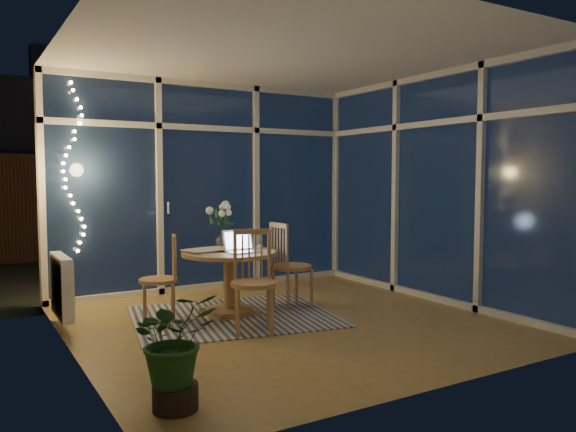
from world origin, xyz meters
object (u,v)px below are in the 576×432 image
at_px(potted_plant, 175,349).
at_px(chair_front, 254,281).
at_px(dining_table, 229,283).
at_px(chair_left, 159,278).
at_px(flower_vase, 225,238).
at_px(laptop, 244,240).
at_px(chair_right, 292,265).

bearing_deg(potted_plant, chair_front, 46.98).
bearing_deg(dining_table, chair_left, 170.00).
height_order(chair_left, flower_vase, flower_vase).
relative_size(chair_left, laptop, 2.59).
bearing_deg(flower_vase, laptop, -89.74).
distance_m(chair_left, flower_vase, 0.88).
bearing_deg(chair_left, potted_plant, 1.85).
relative_size(chair_left, potted_plant, 1.13).
height_order(chair_front, potted_plant, chair_front).
distance_m(chair_right, potted_plant, 2.77).
distance_m(dining_table, flower_vase, 0.54).
xyz_separation_m(chair_front, potted_plant, (-1.19, -1.28, -0.09)).
height_order(chair_right, flower_vase, chair_right).
bearing_deg(potted_plant, flower_vase, 59.28).
bearing_deg(chair_right, flower_vase, 57.70).
height_order(chair_right, chair_front, same).
distance_m(chair_left, chair_front, 1.04).
bearing_deg(dining_table, flower_vase, 74.16).
xyz_separation_m(dining_table, laptop, (0.09, -0.15, 0.45)).
relative_size(chair_right, laptop, 2.86).
distance_m(dining_table, chair_left, 0.72).
xyz_separation_m(flower_vase, potted_plant, (-1.36, -2.29, -0.39)).
bearing_deg(laptop, chair_left, 157.80).
bearing_deg(flower_vase, chair_right, -30.71).
bearing_deg(flower_vase, chair_front, -99.56).
xyz_separation_m(dining_table, chair_front, (-0.08, -0.71, 0.14)).
distance_m(dining_table, chair_right, 0.73).
xyz_separation_m(chair_front, laptop, (0.17, 0.56, 0.31)).
relative_size(dining_table, potted_plant, 1.27).
relative_size(dining_table, chair_left, 1.13).
height_order(chair_left, chair_right, chair_right).
distance_m(dining_table, chair_front, 0.73).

